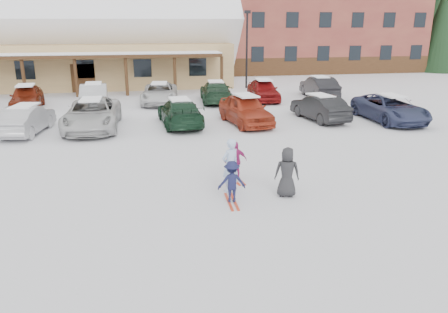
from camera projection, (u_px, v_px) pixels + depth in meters
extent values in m
plane|color=white|center=(220.00, 196.00, 13.88)|extent=(160.00, 160.00, 0.00)
cube|color=tan|center=(66.00, 64.00, 38.20)|extent=(28.00, 10.00, 3.60)
cube|color=#422814|center=(51.00, 56.00, 32.04)|extent=(25.20, 2.60, 0.25)
cube|color=white|center=(62.00, 19.00, 37.10)|extent=(29.12, 9.69, 9.69)
cube|color=maroon|center=(302.00, 16.00, 50.51)|extent=(24.00, 14.00, 12.00)
cube|color=maroon|center=(168.00, 30.00, 48.39)|extent=(7.00, 12.60, 9.00)
cube|color=#422814|center=(322.00, 66.00, 45.47)|extent=(24.00, 0.10, 1.80)
cylinder|color=black|center=(247.00, 52.00, 35.69)|extent=(0.16, 0.16, 5.95)
cube|color=black|center=(247.00, 12.00, 34.78)|extent=(0.50, 0.25, 0.25)
cylinder|color=black|center=(437.00, 65.00, 48.76)|extent=(0.60, 0.60, 1.32)
cone|color=black|center=(445.00, 13.00, 47.10)|extent=(4.84, 4.84, 9.90)
cylinder|color=black|center=(210.00, 61.00, 56.11)|extent=(0.60, 0.60, 1.08)
cone|color=black|center=(209.00, 23.00, 54.76)|extent=(3.96, 3.96, 8.10)
cylinder|color=black|center=(401.00, 56.00, 62.59)|extent=(0.60, 0.60, 1.38)
cone|color=black|center=(406.00, 13.00, 60.85)|extent=(5.06, 5.06, 10.35)
imported|color=#ACC5EC|center=(230.00, 165.00, 14.02)|extent=(0.77, 0.69, 1.78)
imported|color=#A8402D|center=(230.00, 177.00, 14.30)|extent=(0.48, 0.40, 0.88)
imported|color=#15183C|center=(232.00, 182.00, 13.23)|extent=(0.86, 0.51, 1.32)
cube|color=red|center=(232.00, 202.00, 13.42)|extent=(0.23, 1.40, 0.03)
imported|color=#A9236C|center=(236.00, 161.00, 15.20)|extent=(0.83, 0.44, 1.36)
cube|color=red|center=(236.00, 178.00, 15.39)|extent=(0.39, 1.41, 0.03)
imported|color=#262628|center=(287.00, 172.00, 13.66)|extent=(0.89, 0.70, 1.60)
imported|color=#ABACB0|center=(26.00, 120.00, 21.46)|extent=(2.06, 4.42, 1.40)
imported|color=#BDBDBD|center=(92.00, 114.00, 22.30)|extent=(2.67, 5.68, 1.57)
imported|color=#13311E|center=(180.00, 112.00, 23.20)|extent=(2.38, 5.02, 1.41)
imported|color=#A7351D|center=(245.00, 110.00, 23.46)|extent=(2.57, 4.86, 1.57)
imported|color=black|center=(320.00, 108.00, 24.45)|extent=(2.18, 4.47, 1.41)
imported|color=navy|center=(390.00, 108.00, 24.16)|extent=(2.57, 5.30, 1.45)
imported|color=maroon|center=(27.00, 97.00, 27.55)|extent=(2.29, 4.63, 1.52)
imported|color=#B4B6B9|center=(94.00, 95.00, 28.31)|extent=(1.95, 4.74, 1.53)
imported|color=silver|center=(160.00, 93.00, 29.49)|extent=(2.76, 5.18, 1.38)
imported|color=#1F3C27|center=(216.00, 92.00, 29.93)|extent=(2.35, 5.06, 1.43)
imported|color=maroon|center=(263.00, 90.00, 30.54)|extent=(1.88, 4.40, 1.48)
imported|color=black|center=(319.00, 87.00, 31.71)|extent=(1.82, 4.70, 1.53)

